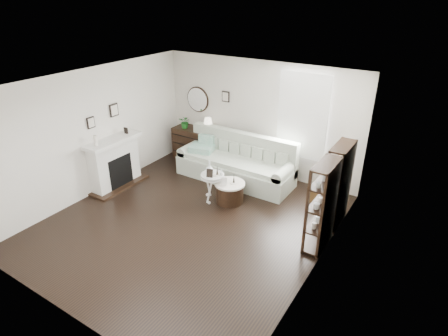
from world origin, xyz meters
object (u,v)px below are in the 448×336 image
Objects in this scene: sofa at (237,165)px; pedestal_table at (212,177)px; dresser at (197,145)px; drum_table at (230,192)px.

pedestal_table is (0.09, -1.14, 0.20)m from sofa.
dresser reaches higher than pedestal_table.
dresser is at bearing 134.93° from pedestal_table.
pedestal_table reaches higher than drum_table.
drum_table is (1.87, -1.39, -0.19)m from dresser.
pedestal_table is at bearing -45.07° from dresser.
sofa is 1.10m from drum_table.
dresser reaches higher than drum_table.
dresser is at bearing 165.04° from sofa.
drum_table is at bearing -66.98° from sofa.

